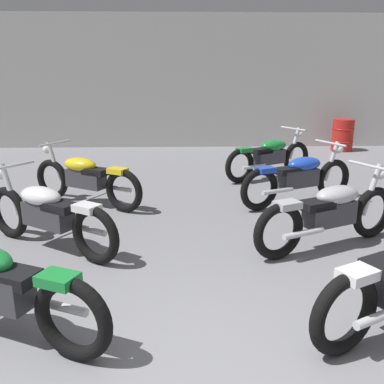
{
  "coord_description": "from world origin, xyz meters",
  "views": [
    {
      "loc": [
        -0.16,
        -2.11,
        2.06
      ],
      "look_at": [
        0.0,
        3.19,
        0.55
      ],
      "focal_mm": 39.36,
      "sensor_mm": 36.0,
      "label": 1
    }
  ],
  "objects_px": {
    "motorcycle_right_row_1": "(331,212)",
    "motorcycle_right_row_2": "(299,177)",
    "motorcycle_right_row_3": "(270,156)",
    "oil_drum": "(343,135)",
    "motorcycle_left_row_2": "(85,177)",
    "motorcycle_left_row_1": "(47,213)"
  },
  "relations": [
    {
      "from": "motorcycle_right_row_1",
      "to": "motorcycle_right_row_2",
      "type": "bearing_deg",
      "value": 86.4
    },
    {
      "from": "motorcycle_right_row_3",
      "to": "oil_drum",
      "type": "distance_m",
      "value": 3.99
    },
    {
      "from": "motorcycle_right_row_1",
      "to": "motorcycle_right_row_3",
      "type": "bearing_deg",
      "value": 89.83
    },
    {
      "from": "motorcycle_left_row_2",
      "to": "oil_drum",
      "type": "relative_size",
      "value": 2.27
    },
    {
      "from": "motorcycle_left_row_2",
      "to": "motorcycle_right_row_1",
      "type": "height_order",
      "value": "same"
    },
    {
      "from": "motorcycle_left_row_1",
      "to": "motorcycle_right_row_1",
      "type": "distance_m",
      "value": 3.38
    },
    {
      "from": "motorcycle_right_row_3",
      "to": "oil_drum",
      "type": "bearing_deg",
      "value": 49.01
    },
    {
      "from": "motorcycle_left_row_1",
      "to": "motorcycle_right_row_2",
      "type": "xyz_separation_m",
      "value": [
        3.49,
        1.71,
        0.0
      ]
    },
    {
      "from": "motorcycle_left_row_2",
      "to": "oil_drum",
      "type": "xyz_separation_m",
      "value": [
        5.93,
        4.71,
        -0.03
      ]
    },
    {
      "from": "motorcycle_right_row_1",
      "to": "motorcycle_right_row_2",
      "type": "height_order",
      "value": "same"
    },
    {
      "from": "motorcycle_right_row_2",
      "to": "motorcycle_right_row_3",
      "type": "height_order",
      "value": "same"
    },
    {
      "from": "motorcycle_right_row_1",
      "to": "oil_drum",
      "type": "height_order",
      "value": "motorcycle_right_row_1"
    },
    {
      "from": "motorcycle_left_row_2",
      "to": "motorcycle_right_row_1",
      "type": "xyz_separation_m",
      "value": [
        3.31,
        -1.82,
        0.0
      ]
    },
    {
      "from": "motorcycle_left_row_1",
      "to": "oil_drum",
      "type": "xyz_separation_m",
      "value": [
        6.0,
        6.48,
        -0.03
      ]
    },
    {
      "from": "motorcycle_right_row_2",
      "to": "motorcycle_right_row_3",
      "type": "relative_size",
      "value": 1.05
    },
    {
      "from": "oil_drum",
      "to": "motorcycle_right_row_3",
      "type": "bearing_deg",
      "value": -130.99
    },
    {
      "from": "motorcycle_right_row_1",
      "to": "oil_drum",
      "type": "xyz_separation_m",
      "value": [
        2.63,
        6.53,
        -0.03
      ]
    },
    {
      "from": "motorcycle_left_row_2",
      "to": "motorcycle_left_row_1",
      "type": "bearing_deg",
      "value": -92.29
    },
    {
      "from": "motorcycle_right_row_1",
      "to": "oil_drum",
      "type": "relative_size",
      "value": 2.37
    },
    {
      "from": "motorcycle_left_row_1",
      "to": "motorcycle_right_row_1",
      "type": "height_order",
      "value": "same"
    },
    {
      "from": "motorcycle_right_row_2",
      "to": "motorcycle_right_row_1",
      "type": "bearing_deg",
      "value": -93.6
    },
    {
      "from": "motorcycle_left_row_2",
      "to": "motorcycle_right_row_1",
      "type": "bearing_deg",
      "value": -28.84
    }
  ]
}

